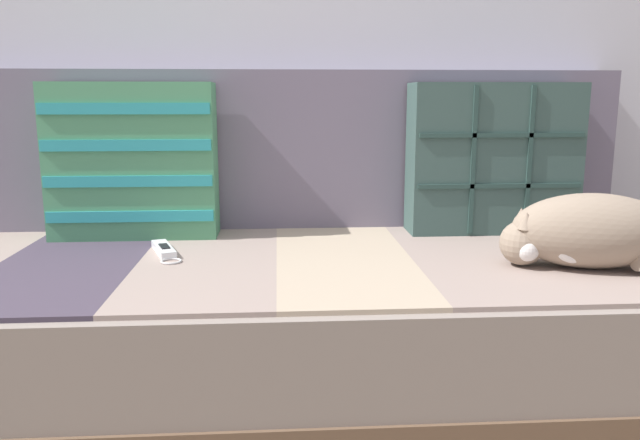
% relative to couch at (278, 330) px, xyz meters
% --- Properties ---
extents(ground_plane, '(14.00, 14.00, 0.00)m').
position_rel_couch_xyz_m(ground_plane, '(0.00, -0.10, -0.19)').
color(ground_plane, '#7A6651').
extents(couch, '(2.05, 0.90, 0.38)m').
position_rel_couch_xyz_m(couch, '(0.00, 0.00, 0.00)').
color(couch, brown).
rests_on(couch, ground_plane).
extents(sofa_backrest, '(2.01, 0.14, 0.45)m').
position_rel_couch_xyz_m(sofa_backrest, '(0.00, 0.38, 0.42)').
color(sofa_backrest, slate).
rests_on(sofa_backrest, couch).
extents(throw_pillow_quilted, '(0.47, 0.14, 0.42)m').
position_rel_couch_xyz_m(throw_pillow_quilted, '(0.61, 0.24, 0.40)').
color(throw_pillow_quilted, '#38514C').
rests_on(throw_pillow_quilted, couch).
extents(throw_pillow_striped, '(0.45, 0.14, 0.42)m').
position_rel_couch_xyz_m(throw_pillow_striped, '(-0.39, 0.24, 0.40)').
color(throw_pillow_striped, '#4C9366').
rests_on(throw_pillow_striped, couch).
extents(sleeping_cat, '(0.42, 0.23, 0.17)m').
position_rel_couch_xyz_m(sleeping_cat, '(0.69, -0.16, 0.27)').
color(sleeping_cat, gray).
rests_on(sleeping_cat, couch).
extents(game_remote_near, '(0.11, 0.20, 0.02)m').
position_rel_couch_xyz_m(game_remote_near, '(-0.28, 0.03, 0.20)').
color(game_remote_near, white).
rests_on(game_remote_near, couch).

